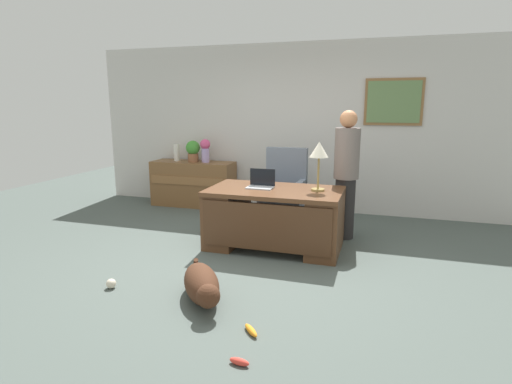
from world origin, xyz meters
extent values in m
plane|color=#4C5651|center=(0.00, 0.00, 0.00)|extent=(12.00, 12.00, 0.00)
cube|color=silver|center=(0.00, 2.60, 1.35)|extent=(7.00, 0.12, 2.70)
cube|color=olive|center=(1.53, 2.52, 1.77)|extent=(0.84, 0.03, 0.70)
cube|color=#658550|center=(1.53, 2.50, 1.77)|extent=(0.76, 0.01, 0.62)
cube|color=brown|center=(0.20, 0.61, 0.71)|extent=(1.61, 0.92, 0.05)
cube|color=brown|center=(-0.42, 0.61, 0.34)|extent=(0.36, 0.86, 0.68)
cube|color=brown|center=(0.83, 0.61, 0.34)|extent=(0.36, 0.86, 0.68)
cube|color=#4E2F1C|center=(0.20, 0.18, 0.37)|extent=(1.51, 0.04, 0.55)
cube|color=brown|center=(-1.69, 2.25, 0.39)|extent=(1.43, 0.48, 0.77)
cube|color=brown|center=(-1.69, 2.00, 0.48)|extent=(1.33, 0.02, 0.14)
cube|color=slate|center=(0.09, 1.49, 0.37)|extent=(0.60, 0.58, 0.18)
cylinder|color=black|center=(0.09, 1.49, 0.14)|extent=(0.10, 0.10, 0.28)
cylinder|color=black|center=(0.09, 1.49, 0.03)|extent=(0.52, 0.52, 0.05)
cube|color=slate|center=(0.09, 1.73, 0.79)|extent=(0.60, 0.12, 0.66)
cube|color=slate|center=(-0.17, 1.49, 0.57)|extent=(0.08, 0.50, 0.22)
cube|color=slate|center=(0.35, 1.49, 0.57)|extent=(0.08, 0.50, 0.22)
cylinder|color=#262323|center=(0.99, 1.24, 0.40)|extent=(0.26, 0.26, 0.80)
cylinder|color=slate|center=(0.99, 1.24, 1.12)|extent=(0.32, 0.32, 0.65)
sphere|color=tan|center=(0.99, 1.24, 1.55)|extent=(0.22, 0.22, 0.22)
ellipsoid|color=#472819|center=(-0.07, -0.94, 0.15)|extent=(0.64, 0.74, 0.30)
sphere|color=#472819|center=(0.13, -1.23, 0.19)|extent=(0.20, 0.20, 0.20)
cylinder|color=#472819|center=(-0.27, -0.65, 0.17)|extent=(0.12, 0.15, 0.21)
cube|color=#B2B5BA|center=(0.02, 0.61, 0.74)|extent=(0.32, 0.22, 0.01)
cube|color=black|center=(0.02, 0.71, 0.85)|extent=(0.32, 0.01, 0.21)
cylinder|color=#9E8447|center=(0.71, 0.67, 0.74)|extent=(0.16, 0.16, 0.02)
cylinder|color=#9E8447|center=(0.71, 0.67, 0.94)|extent=(0.02, 0.02, 0.37)
cone|color=silver|center=(0.71, 0.67, 1.22)|extent=(0.22, 0.22, 0.18)
cylinder|color=#AD97CF|center=(-1.45, 2.25, 0.89)|extent=(0.13, 0.13, 0.24)
sphere|color=#DE5085|center=(-1.45, 2.25, 1.08)|extent=(0.17, 0.17, 0.17)
cylinder|color=silver|center=(-1.99, 2.25, 0.92)|extent=(0.10, 0.10, 0.30)
cylinder|color=brown|center=(-1.68, 2.25, 0.84)|extent=(0.18, 0.18, 0.14)
sphere|color=#419233|center=(-1.68, 2.25, 1.01)|extent=(0.24, 0.24, 0.24)
sphere|color=beige|center=(-0.99, -1.00, 0.05)|extent=(0.09, 0.09, 0.09)
ellipsoid|color=#E53F33|center=(0.58, -1.75, 0.03)|extent=(0.15, 0.07, 0.05)
ellipsoid|color=orange|center=(0.54, -1.35, 0.03)|extent=(0.17, 0.18, 0.05)
camera|label=1|loc=(1.42, -4.06, 1.73)|focal=28.63mm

